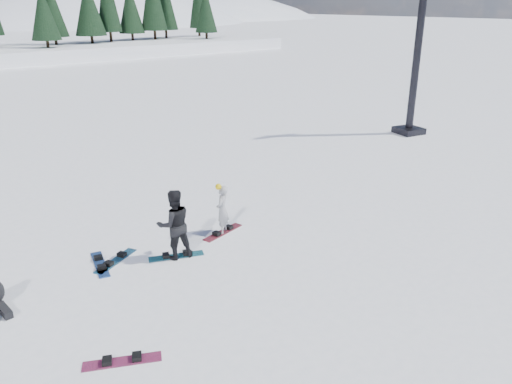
# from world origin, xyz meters

# --- Properties ---
(ground) EXTENTS (420.00, 420.00, 0.00)m
(ground) POSITION_xyz_m (0.00, 0.00, 0.00)
(ground) COLOR white
(ground) RESTS_ON ground
(lift_tower) EXTENTS (2.33, 1.51, 8.47)m
(lift_tower) POSITION_xyz_m (15.35, 4.78, 3.45)
(lift_tower) COLOR black
(lift_tower) RESTS_ON ground
(snowboarder_woman) EXTENTS (0.66, 0.62, 1.66)m
(snowboarder_woman) POSITION_xyz_m (0.54, 1.06, 0.77)
(snowboarder_woman) COLOR #AFAEB4
(snowboarder_woman) RESTS_ON ground
(snowboarder_man) EXTENTS (1.10, 0.94, 1.96)m
(snowboarder_man) POSITION_xyz_m (-1.34, 0.63, 0.98)
(snowboarder_man) COLOR black
(snowboarder_man) RESTS_ON ground
(snowboard_woman) EXTENTS (1.52, 0.62, 0.03)m
(snowboard_woman) POSITION_xyz_m (0.54, 1.06, 0.01)
(snowboard_woman) COLOR maroon
(snowboard_woman) RESTS_ON ground
(snowboard_man) EXTENTS (1.49, 0.83, 0.03)m
(snowboard_man) POSITION_xyz_m (-1.34, 0.63, 0.01)
(snowboard_man) COLOR #187184
(snowboard_man) RESTS_ON ground
(snowboard_loose_b) EXTENTS (1.47, 0.92, 0.03)m
(snowboard_loose_b) POSITION_xyz_m (-4.36, -2.44, 0.01)
(snowboard_loose_b) COLOR #9E2255
(snowboard_loose_b) RESTS_ON ground
(snowboard_loose_c) EXTENTS (1.46, 0.95, 0.03)m
(snowboard_loose_c) POSITION_xyz_m (-2.74, 1.43, 0.01)
(snowboard_loose_c) COLOR navy
(snowboard_loose_c) RESTS_ON ground
(snowboard_loose_a) EXTENTS (0.63, 1.52, 0.03)m
(snowboard_loose_a) POSITION_xyz_m (-3.15, 1.51, 0.01)
(snowboard_loose_a) COLOR navy
(snowboard_loose_a) RESTS_ON ground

